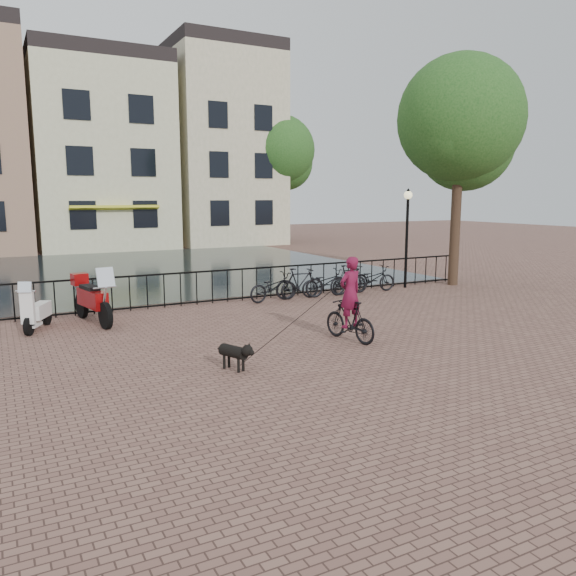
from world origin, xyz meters
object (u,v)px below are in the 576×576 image
cyclist (350,304)px  motorcycle (92,293)px  lamp_post (407,221)px  dog (234,355)px  scooter (37,304)px

cyclist → motorcycle: size_ratio=0.99×
lamp_post → cyclist: bearing=-138.3°
cyclist → lamp_post: bearing=-147.8°
dog → motorcycle: (-1.71, 5.39, 0.51)m
lamp_post → scooter: 12.38m
cyclist → dog: cyclist is taller
cyclist → scooter: 7.64m
dog → scooter: 6.07m
lamp_post → dog: (-9.19, -6.16, -2.09)m
lamp_post → dog: size_ratio=3.90×
scooter → motorcycle: bearing=31.2°
cyclist → scooter: (-6.21, 4.44, -0.19)m
scooter → cyclist: bearing=-10.7°
motorcycle → scooter: size_ratio=1.55×
lamp_post → scooter: (-12.22, -0.92, -1.71)m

